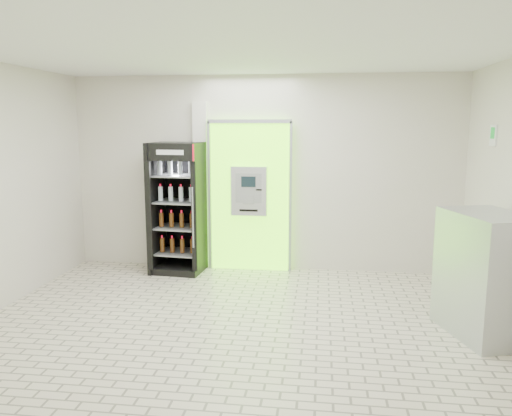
# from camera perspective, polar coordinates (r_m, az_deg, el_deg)

# --- Properties ---
(ground) EXTENTS (6.00, 6.00, 0.00)m
(ground) POSITION_cam_1_polar(r_m,az_deg,el_deg) (5.69, -2.19, -13.81)
(ground) COLOR beige
(ground) RESTS_ON ground
(room_shell) EXTENTS (6.00, 6.00, 6.00)m
(room_shell) POSITION_cam_1_polar(r_m,az_deg,el_deg) (5.24, -2.31, 5.01)
(room_shell) COLOR silver
(room_shell) RESTS_ON ground
(atm_assembly) EXTENTS (1.30, 0.24, 2.33)m
(atm_assembly) POSITION_cam_1_polar(r_m,az_deg,el_deg) (7.72, -0.70, 1.46)
(atm_assembly) COLOR #73FF15
(atm_assembly) RESTS_ON ground
(pillar) EXTENTS (0.22, 0.11, 2.60)m
(pillar) POSITION_cam_1_polar(r_m,az_deg,el_deg) (7.88, -6.29, 2.52)
(pillar) COLOR silver
(pillar) RESTS_ON ground
(beverage_cooler) EXTENTS (0.80, 0.74, 1.99)m
(beverage_cooler) POSITION_cam_1_polar(r_m,az_deg,el_deg) (7.74, -8.85, -0.25)
(beverage_cooler) COLOR black
(beverage_cooler) RESTS_ON ground
(steel_cabinet) EXTENTS (0.95, 1.16, 1.34)m
(steel_cabinet) POSITION_cam_1_polar(r_m,az_deg,el_deg) (5.90, 24.79, -6.95)
(steel_cabinet) COLOR #ACAFB4
(steel_cabinet) RESTS_ON ground
(exit_sign) EXTENTS (0.02, 0.22, 0.26)m
(exit_sign) POSITION_cam_1_polar(r_m,az_deg,el_deg) (6.88, 25.49, 7.52)
(exit_sign) COLOR white
(exit_sign) RESTS_ON room_shell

